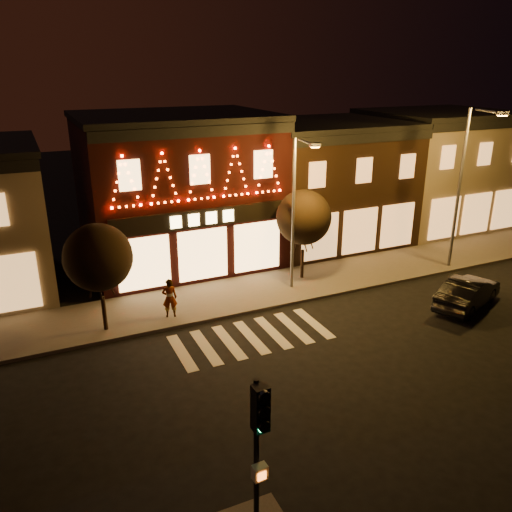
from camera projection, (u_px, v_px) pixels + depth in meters
ground at (298, 388)px, 18.21m from camera, size 120.00×120.00×0.00m
sidewalk_far at (255, 292)px, 25.79m from camera, size 44.00×4.00×0.15m
building_pulp at (178, 190)px, 28.70m from camera, size 10.20×8.34×8.30m
building_right_a at (324, 182)px, 32.55m from camera, size 9.20×8.28×7.50m
building_right_b at (435, 168)px, 36.01m from camera, size 9.20×8.28×7.80m
traffic_signal_near at (259, 439)px, 10.78m from camera, size 0.33×0.47×4.57m
streetlamp_mid at (296, 204)px, 24.52m from camera, size 0.50×1.70×7.40m
streetlamp_right at (465, 178)px, 27.03m from camera, size 0.77×1.95×8.51m
tree_left at (98, 257)px, 20.86m from camera, size 2.77×2.77×4.63m
tree_right at (304, 217)px, 26.19m from camera, size 2.80×2.80×4.68m
dark_sedan at (468, 293)px, 24.12m from camera, size 4.61×3.08×1.44m
pedestrian at (170, 298)px, 22.79m from camera, size 0.73×0.56×1.80m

